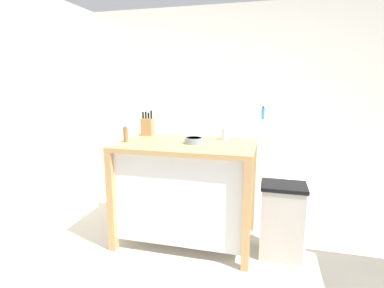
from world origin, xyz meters
TOP-DOWN VIEW (x-y plane):
  - ground_plane at (0.00, 0.00)m, footprint 5.98×5.98m
  - wall_back at (0.00, 2.49)m, footprint 4.90×0.10m
  - wall_left at (-2.45, 0.95)m, footprint 0.10×3.09m
  - kitchen_island at (-0.15, 0.16)m, footprint 1.19×0.74m
  - knife_block at (-0.62, 0.43)m, footprint 0.11×0.09m
  - bowl_stoneware_deep at (-0.07, 0.15)m, footprint 0.16×0.16m
  - drinking_cup at (0.16, 0.38)m, footprint 0.07×0.07m
  - pepper_grinder at (-0.68, 0.06)m, footprint 0.04×0.04m
  - trash_bin at (0.69, 0.09)m, footprint 0.36×0.28m
  - sink_counter at (0.05, 2.14)m, footprint 1.50×0.60m
  - sink_faucet at (0.05, 2.28)m, footprint 0.02×0.02m
  - bottle_spray_cleaner at (0.45, 2.26)m, footprint 0.05×0.05m

SIDE VIEW (x-z plane):
  - ground_plane at x=0.00m, z-range 0.00..0.00m
  - trash_bin at x=0.69m, z-range 0.00..0.63m
  - sink_counter at x=0.05m, z-range 0.00..0.91m
  - kitchen_island at x=-0.15m, z-range 0.05..0.97m
  - bowl_stoneware_deep at x=-0.07m, z-range 0.92..0.97m
  - drinking_cup at x=0.16m, z-range 0.92..1.02m
  - pepper_grinder at x=-0.68m, z-range 0.91..1.07m
  - bottle_spray_cleaner at x=0.45m, z-range 0.90..1.09m
  - knife_block at x=-0.62m, z-range 0.88..1.13m
  - sink_faucet at x=0.05m, z-range 0.90..1.12m
  - wall_back at x=0.00m, z-range 0.00..2.60m
  - wall_left at x=-2.45m, z-range 0.00..2.60m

